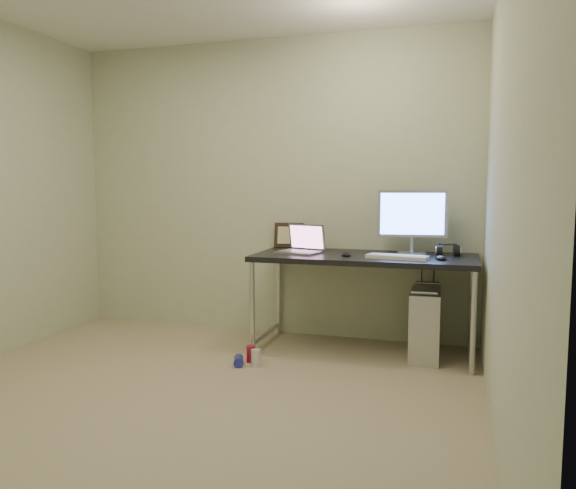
# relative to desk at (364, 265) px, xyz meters

# --- Properties ---
(floor) EXTENTS (3.50, 3.50, 0.00)m
(floor) POSITION_rel_desk_xyz_m (-0.88, -1.39, -0.67)
(floor) COLOR tan
(floor) RESTS_ON ground
(wall_back) EXTENTS (3.50, 0.02, 2.50)m
(wall_back) POSITION_rel_desk_xyz_m (-0.88, 0.36, 0.58)
(wall_back) COLOR beige
(wall_back) RESTS_ON ground
(wall_right) EXTENTS (0.02, 3.50, 2.50)m
(wall_right) POSITION_rel_desk_xyz_m (0.87, -1.39, 0.58)
(wall_right) COLOR beige
(wall_right) RESTS_ON ground
(desk) EXTENTS (1.66, 0.73, 0.75)m
(desk) POSITION_rel_desk_xyz_m (0.00, 0.00, 0.00)
(desk) COLOR black
(desk) RESTS_ON ground
(tower_computer) EXTENTS (0.23, 0.49, 0.54)m
(tower_computer) POSITION_rel_desk_xyz_m (0.46, -0.03, -0.42)
(tower_computer) COLOR silver
(tower_computer) RESTS_ON ground
(cable_a) EXTENTS (0.01, 0.16, 0.69)m
(cable_a) POSITION_rel_desk_xyz_m (0.41, 0.31, -0.27)
(cable_a) COLOR black
(cable_a) RESTS_ON ground
(cable_b) EXTENTS (0.02, 0.11, 0.71)m
(cable_b) POSITION_rel_desk_xyz_m (0.50, 0.29, -0.29)
(cable_b) COLOR black
(cable_b) RESTS_ON ground
(can_red) EXTENTS (0.08, 0.08, 0.12)m
(can_red) POSITION_rel_desk_xyz_m (-0.73, -0.50, -0.61)
(can_red) COLOR #B2152E
(can_red) RESTS_ON ground
(can_white) EXTENTS (0.08, 0.08, 0.12)m
(can_white) POSITION_rel_desk_xyz_m (-0.67, -0.59, -0.61)
(can_white) COLOR silver
(can_white) RESTS_ON ground
(can_blue) EXTENTS (0.11, 0.14, 0.07)m
(can_blue) POSITION_rel_desk_xyz_m (-0.79, -0.60, -0.64)
(can_blue) COLOR #242BA8
(can_blue) RESTS_ON ground
(laptop) EXTENTS (0.38, 0.34, 0.22)m
(laptop) POSITION_rel_desk_xyz_m (-0.49, -0.00, 0.13)
(laptop) COLOR #B8B8C0
(laptop) RESTS_ON desk
(monitor) EXTENTS (0.52, 0.18, 0.49)m
(monitor) POSITION_rel_desk_xyz_m (0.34, 0.16, 0.36)
(monitor) COLOR #B8B8C0
(monitor) RESTS_ON desk
(keyboard) EXTENTS (0.45, 0.21, 0.03)m
(keyboard) POSITION_rel_desk_xyz_m (0.26, -0.15, 0.09)
(keyboard) COLOR silver
(keyboard) RESTS_ON desk
(mouse_right) EXTENTS (0.11, 0.13, 0.04)m
(mouse_right) POSITION_rel_desk_xyz_m (0.57, -0.12, 0.10)
(mouse_right) COLOR black
(mouse_right) RESTS_ON desk
(mouse_left) EXTENTS (0.10, 0.13, 0.04)m
(mouse_left) POSITION_rel_desk_xyz_m (-0.12, -0.10, 0.10)
(mouse_left) COLOR black
(mouse_left) RESTS_ON desk
(headphones) EXTENTS (0.18, 0.11, 0.12)m
(headphones) POSITION_rel_desk_xyz_m (0.60, 0.13, 0.11)
(headphones) COLOR black
(headphones) RESTS_ON desk
(picture_frame) EXTENTS (0.27, 0.10, 0.21)m
(picture_frame) POSITION_rel_desk_xyz_m (-0.70, 0.34, 0.18)
(picture_frame) COLOR black
(picture_frame) RESTS_ON desk
(webcam) EXTENTS (0.05, 0.04, 0.13)m
(webcam) POSITION_rel_desk_xyz_m (-0.40, 0.25, 0.17)
(webcam) COLOR silver
(webcam) RESTS_ON desk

